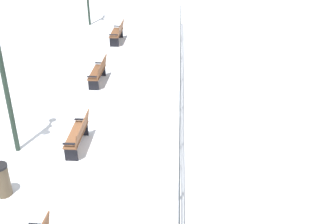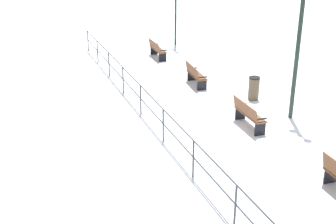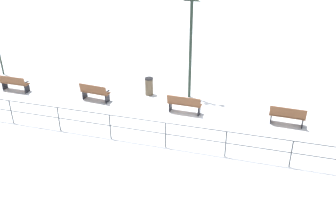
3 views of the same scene
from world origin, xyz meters
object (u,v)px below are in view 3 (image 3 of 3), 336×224
object	(u,v)px
bench_third	(184,104)
bench_fifth	(14,83)
bench_second	(287,116)
trash_bin	(149,86)
lamppost_middle	(191,34)
bench_fourth	(95,92)

from	to	relation	value
bench_third	bench_fifth	bearing A→B (deg)	92.15
bench_second	trash_bin	bearing A→B (deg)	81.29
bench_second	lamppost_middle	world-z (taller)	lamppost_middle
bench_fourth	bench_fifth	size ratio (longest dim) A/B	0.97
bench_third	bench_fourth	bearing A→B (deg)	90.96
bench_fifth	trash_bin	distance (m)	7.21
bench_second	bench_fourth	distance (m)	9.31
bench_fourth	bench_second	bearing A→B (deg)	-84.45
bench_third	bench_fourth	world-z (taller)	bench_fourth
bench_third	trash_bin	xyz separation A→B (m)	(1.55, 2.28, -0.03)
bench_second	bench_third	xyz separation A→B (m)	(-0.15, 4.65, 0.01)
lamppost_middle	bench_fourth	bearing A→B (deg)	111.94
bench_fourth	bench_third	bearing A→B (deg)	-85.81
bench_fourth	trash_bin	bearing A→B (deg)	-53.07
bench_third	bench_fifth	xyz separation A→B (m)	(-0.05, 9.31, -0.02)
bench_fourth	lamppost_middle	distance (m)	5.59
trash_bin	bench_third	bearing A→B (deg)	-124.31
lamppost_middle	trash_bin	distance (m)	3.55
bench_fifth	lamppost_middle	distance (m)	9.74
bench_fifth	lamppost_middle	bearing A→B (deg)	-77.04
lamppost_middle	bench_third	bearing A→B (deg)	-173.97
bench_third	trash_bin	size ratio (longest dim) A/B	1.75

